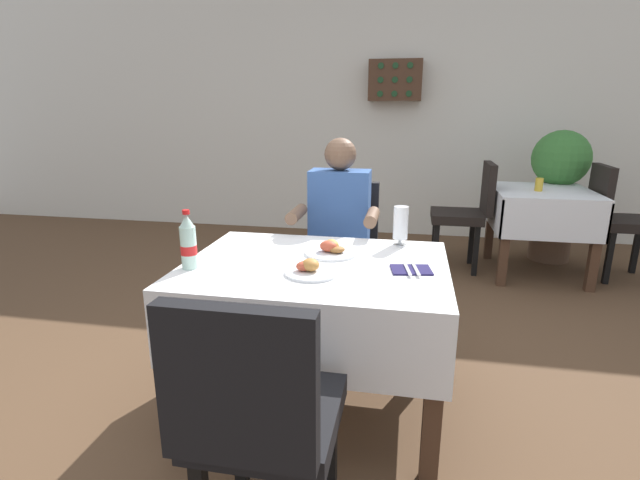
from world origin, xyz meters
TOP-DOWN VIEW (x-y plane):
  - ground_plane at (0.00, 0.00)m, footprint 11.00×11.00m
  - back_wall at (0.00, 3.47)m, footprint 11.00×0.12m
  - main_dining_table at (0.03, -0.05)m, footprint 1.18×0.91m
  - chair_far_diner_seat at (0.03, 0.80)m, footprint 0.44×0.50m
  - chair_near_camera_side at (0.03, -0.89)m, footprint 0.44×0.50m
  - seated_diner_far at (0.02, 0.69)m, footprint 0.50×0.46m
  - plate_near_camera at (0.04, -0.19)m, footprint 0.23×0.23m
  - plate_far_diner at (0.08, 0.10)m, footprint 0.26×0.26m
  - beer_glass_left at (0.40, 0.31)m, footprint 0.07×0.07m
  - cola_bottle_primary at (-0.50, -0.22)m, footprint 0.07×0.07m
  - napkin_cutlery_set at (0.46, -0.07)m, footprint 0.19×0.20m
  - background_dining_table at (1.56, 2.25)m, footprint 0.80×0.87m
  - background_chair_left at (0.95, 2.25)m, footprint 0.50×0.44m
  - background_chair_right at (2.16, 2.25)m, footprint 0.50×0.44m
  - background_table_tumbler at (1.50, 2.17)m, footprint 0.06×0.06m
  - potted_plant_corner at (1.79, 2.70)m, footprint 0.51×0.51m
  - wall_bottle_rack at (0.22, 3.31)m, footprint 0.56×0.21m

SIDE VIEW (x-z plane):
  - ground_plane at x=0.00m, z-range 0.00..0.00m
  - chair_far_diner_seat at x=0.03m, z-range 0.07..1.04m
  - chair_near_camera_side at x=0.03m, z-range 0.07..1.04m
  - background_chair_left at x=0.95m, z-range 0.07..1.04m
  - background_chair_right at x=2.16m, z-range 0.07..1.04m
  - background_dining_table at x=1.56m, z-range 0.18..0.93m
  - main_dining_table at x=0.03m, z-range 0.21..0.96m
  - seated_diner_far at x=0.02m, z-range 0.08..1.34m
  - potted_plant_corner at x=1.79m, z-range 0.14..1.37m
  - napkin_cutlery_set at x=0.46m, z-range 0.75..0.76m
  - plate_near_camera at x=0.04m, z-range 0.74..0.80m
  - plate_far_diner at x=0.08m, z-range 0.74..0.81m
  - background_table_tumbler at x=1.50m, z-range 0.75..0.86m
  - beer_glass_left at x=0.40m, z-range 0.76..0.96m
  - cola_bottle_primary at x=-0.50m, z-range 0.73..1.00m
  - back_wall at x=0.00m, z-range 0.00..2.82m
  - wall_bottle_rack at x=0.22m, z-range 1.50..1.92m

